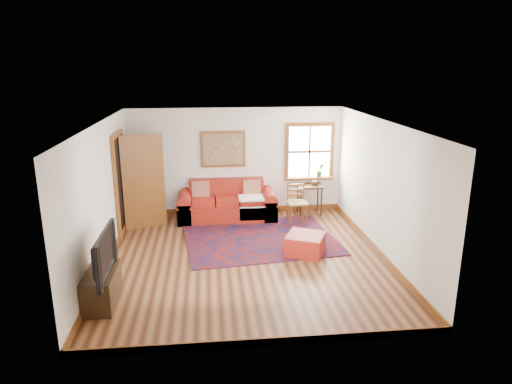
{
  "coord_description": "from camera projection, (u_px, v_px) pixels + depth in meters",
  "views": [
    {
      "loc": [
        -0.65,
        -7.75,
        3.48
      ],
      "look_at": [
        0.25,
        0.6,
        1.1
      ],
      "focal_mm": 32.0,
      "sensor_mm": 36.0,
      "label": 1
    }
  ],
  "objects": [
    {
      "name": "persian_rug",
      "position": [
        260.0,
        239.0,
        9.34
      ],
      "size": [
        3.25,
        2.72,
        0.02
      ],
      "primitive_type": "cube",
      "rotation": [
        0.0,
        0.0,
        0.12
      ],
      "color": "#5C100D",
      "rests_on": "ground"
    },
    {
      "name": "television",
      "position": [
        98.0,
        254.0,
        6.49
      ],
      "size": [
        0.15,
        1.18,
        0.68
      ],
      "primitive_type": "imported",
      "rotation": [
        0.0,
        0.0,
        1.57
      ],
      "color": "black",
      "rests_on": "media_cabinet"
    },
    {
      "name": "doorway",
      "position": [
        135.0,
        181.0,
        9.62
      ],
      "size": [
        0.89,
        1.08,
        2.14
      ],
      "color": "black",
      "rests_on": "ground"
    },
    {
      "name": "media_cabinet",
      "position": [
        102.0,
        288.0,
        6.78
      ],
      "size": [
        0.42,
        0.93,
        0.51
      ],
      "primitive_type": "cube",
      "color": "#311F10",
      "rests_on": "ground"
    },
    {
      "name": "window",
      "position": [
        311.0,
        157.0,
        10.84
      ],
      "size": [
        1.18,
        0.2,
        1.38
      ],
      "color": "white",
      "rests_on": "ground"
    },
    {
      "name": "candle_hurricane",
      "position": [
        109.0,
        255.0,
        7.08
      ],
      "size": [
        0.12,
        0.12,
        0.18
      ],
      "color": "silver",
      "rests_on": "media_cabinet"
    },
    {
      "name": "side_table",
      "position": [
        310.0,
        190.0,
        10.75
      ],
      "size": [
        0.59,
        0.44,
        0.71
      ],
      "color": "#311F10",
      "rests_on": "ground"
    },
    {
      "name": "ground",
      "position": [
        246.0,
        258.0,
        8.43
      ],
      "size": [
        5.5,
        5.5,
        0.0
      ],
      "primitive_type": "plane",
      "color": "#402011",
      "rests_on": "ground"
    },
    {
      "name": "red_leather_sofa",
      "position": [
        227.0,
        206.0,
        10.54
      ],
      "size": [
        2.23,
        0.92,
        0.87
      ],
      "color": "maroon",
      "rests_on": "ground"
    },
    {
      "name": "framed_artwork",
      "position": [
        223.0,
        149.0,
        10.57
      ],
      "size": [
        1.05,
        0.07,
        0.85
      ],
      "color": "brown",
      "rests_on": "ground"
    },
    {
      "name": "ladder_back_chair",
      "position": [
        297.0,
        200.0,
        10.29
      ],
      "size": [
        0.43,
        0.41,
        0.91
      ],
      "color": "tan",
      "rests_on": "ground"
    },
    {
      "name": "red_ottoman",
      "position": [
        305.0,
        244.0,
        8.58
      ],
      "size": [
        0.88,
        0.88,
        0.38
      ],
      "primitive_type": "cube",
      "rotation": [
        0.0,
        0.0,
        -0.44
      ],
      "color": "maroon",
      "rests_on": "ground"
    },
    {
      "name": "room_envelope",
      "position": [
        246.0,
        171.0,
        7.99
      ],
      "size": [
        5.04,
        5.54,
        2.52
      ],
      "color": "silver",
      "rests_on": "ground"
    }
  ]
}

